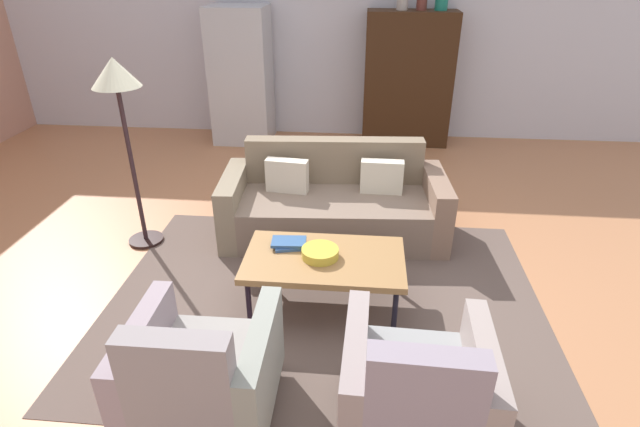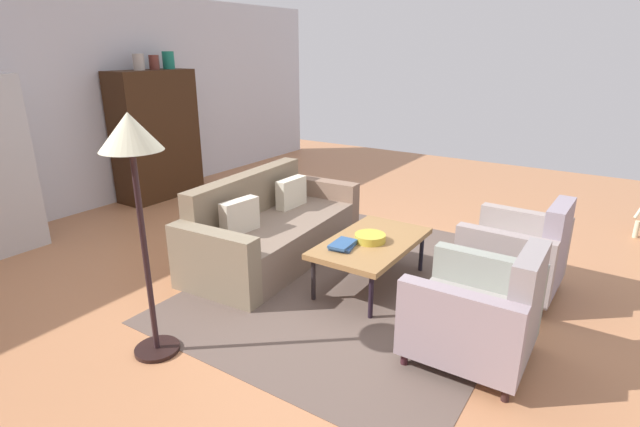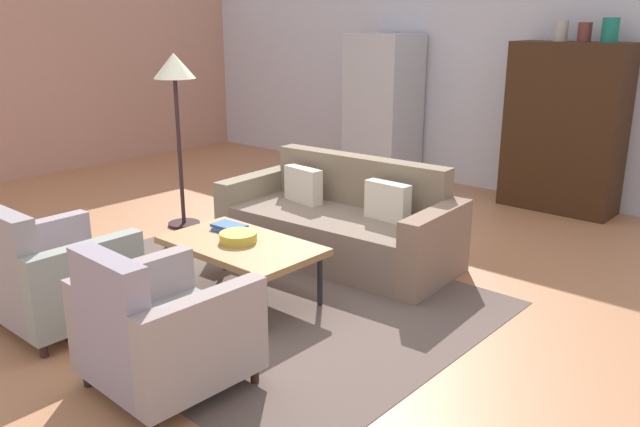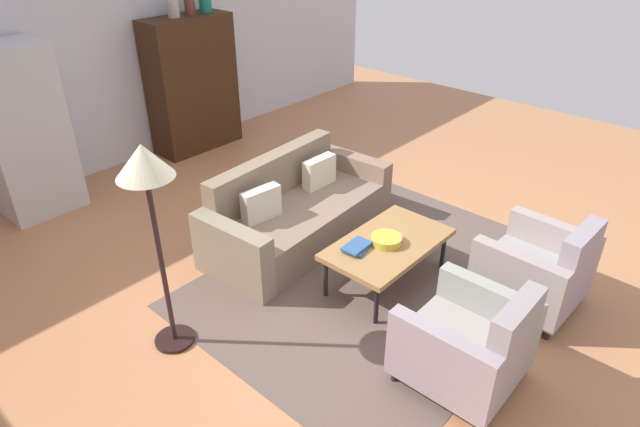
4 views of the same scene
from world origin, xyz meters
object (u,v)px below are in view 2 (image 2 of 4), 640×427
Objects in this scene: cabinet at (156,135)px; armchair_right at (520,256)px; vase_tall at (139,62)px; vase_small at (168,60)px; armchair_left at (481,316)px; coffee_table at (371,244)px; fruit_bowl at (370,238)px; couch at (270,230)px; floor_lamp at (133,156)px; vase_round at (154,62)px; book_stack at (343,245)px.

armchair_right is at bearing -92.63° from cabinet.
vase_tall is 0.89× the size of vase_small.
cabinet is 8.40× the size of vase_tall.
cabinet is (1.43, 5.09, 0.56)m from armchair_left.
vase_small is (0.50, 0.00, 0.01)m from vase_tall.
armchair_left is (-0.60, -1.17, -0.06)m from coffee_table.
cabinet is at bearing 1.81° from vase_tall.
cabinet reaches higher than armchair_right.
armchair_left is 1.30m from fruit_bowl.
couch is at bearing -107.04° from cabinet.
vase_tall is 4.00m from floor_lamp.
fruit_bowl is at bearing 63.61° from armchair_left.
armchair_right is at bearing -61.63° from fruit_bowl.
vase_round is (0.25, 0.00, -0.01)m from vase_tall.
vase_round is at bearing -2.71° from cabinet.
floor_lamp is (-1.75, 0.81, 0.97)m from fruit_bowl.
vase_tall is at bearing -107.86° from couch.
cabinet is 1.05× the size of floor_lamp.
vase_tall reaches higher than floor_lamp.
floor_lamp is at bearing -131.16° from vase_round.
coffee_table is at bearing -25.09° from book_stack.
armchair_right is 5.32m from vase_tall.
armchair_left is 4.53× the size of vase_round.
vase_small is (1.78, 5.08, 1.58)m from armchair_left.
armchair_left is at bearing -104.16° from vase_tall.
armchair_right is at bearing -62.85° from coffee_table.
armchair_right reaches higher than coffee_table.
vase_small is at bearing 73.20° from coffee_table.
fruit_bowl is 0.29m from book_stack.
vase_round is at bearing 76.17° from fruit_bowl.
vase_tall is at bearing 180.00° from vase_round.
coffee_table is 2.22m from floor_lamp.
coffee_table is 1.31m from armchair_left.
armchair_left is 1.20m from armchair_right.
vase_tall reaches higher than armchair_right.
cabinet is 1.02m from vase_tall.
fruit_bowl is at bearing 120.06° from armchair_right.
book_stack is at bearing -107.88° from vase_round.
book_stack is 1.42× the size of vase_round.
coffee_table is (0.01, -1.19, 0.12)m from couch.
fruit_bowl is 1.01× the size of book_stack.
vase_tall reaches higher than armchair_left.
couch is 8.95× the size of vase_small.
couch is 2.45× the size of armchair_left.
cabinet is 4.10m from floor_lamp.
book_stack is at bearing -104.39° from vase_tall.
floor_lamp is (-1.19, 1.97, 1.10)m from armchair_left.
couch is 3.39m from vase_small.
armchair_left is 3.66× the size of vase_small.
vase_tall is at bearing 90.74° from armchair_right.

